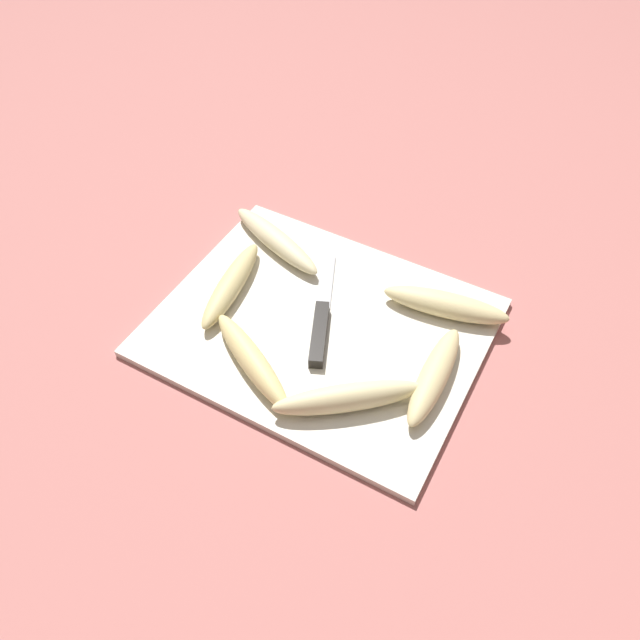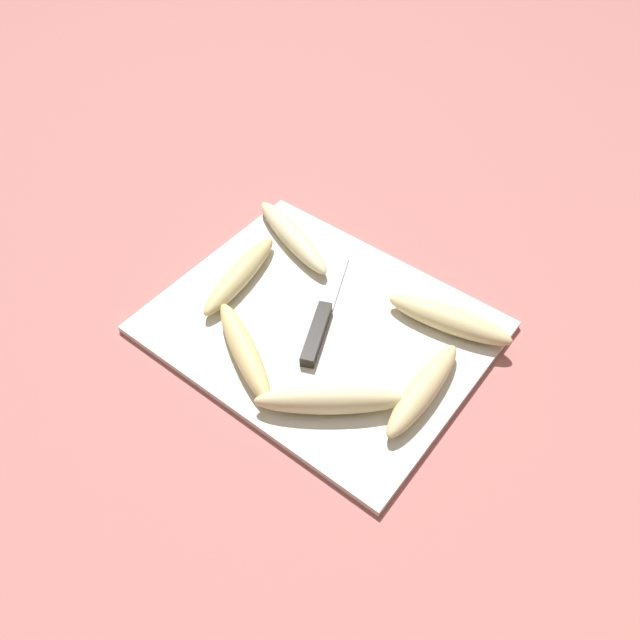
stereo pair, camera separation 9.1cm
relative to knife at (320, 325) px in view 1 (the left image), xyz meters
name	(u,v)px [view 1 (the left image)]	position (x,y,z in m)	size (l,w,h in m)	color
ground_plane	(320,330)	(0.00, 0.01, -0.02)	(4.00, 4.00, 0.00)	#B76B66
cutting_board	(320,327)	(0.00, 0.01, -0.01)	(0.46, 0.37, 0.01)	silver
knife	(320,325)	(0.00, 0.00, 0.00)	(0.11, 0.21, 0.02)	black
banana_soft_right	(348,398)	(0.10, -0.10, 0.01)	(0.18, 0.15, 0.04)	beige
banana_spotted_left	(231,284)	(-0.15, 0.00, 0.01)	(0.07, 0.19, 0.03)	#DBC684
banana_ripe_center	(446,305)	(0.15, 0.12, 0.01)	(0.19, 0.08, 0.03)	beige
banana_golden_short	(252,360)	(-0.05, -0.11, 0.01)	(0.18, 0.12, 0.04)	#EDD689
banana_mellow_near	(434,375)	(0.18, -0.01, 0.01)	(0.05, 0.18, 0.03)	beige
banana_cream_curved	(276,240)	(-0.15, 0.12, 0.01)	(0.20, 0.10, 0.03)	beige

